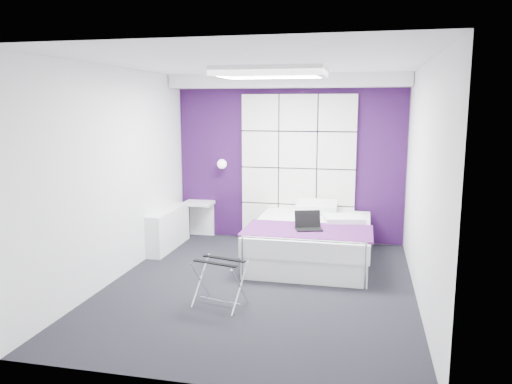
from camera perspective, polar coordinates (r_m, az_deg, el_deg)
floor at (r=6.09m, az=0.44°, el=-10.70°), size 4.40×4.40×0.00m
ceiling at (r=5.72m, az=0.48°, el=14.50°), size 4.40×4.40×0.00m
wall_back at (r=7.91m, az=3.79°, el=3.75°), size 3.60×0.00×3.60m
wall_left at (r=6.38m, az=-15.57°, el=1.96°), size 0.00×4.40×4.40m
wall_right at (r=5.67m, az=18.55°, el=0.86°), size 0.00×4.40×4.40m
accent_wall at (r=7.90m, az=3.78°, el=3.74°), size 3.58×0.02×2.58m
soffit at (r=7.63m, az=3.60°, el=12.56°), size 3.58×0.50×0.20m
headboard at (r=7.84m, az=4.79°, el=2.73°), size 1.80×0.08×2.30m
skylight at (r=6.30m, az=1.65°, el=13.61°), size 1.36×0.86×0.12m
wall_lamp at (r=8.01m, az=-3.83°, el=3.25°), size 0.15×0.15×0.15m
radiator at (r=7.67m, az=-9.95°, el=-4.15°), size 0.22×1.20×0.60m
bed at (r=7.01m, az=6.35°, el=-5.46°), size 1.64×1.98×0.70m
nightstand at (r=8.19m, az=-6.55°, el=-1.26°), size 0.46×0.36×0.05m
luggage_rack at (r=5.46m, az=-4.14°, el=-10.33°), size 0.51×0.38×0.50m
laptop at (r=6.50m, az=6.09°, el=-3.75°), size 0.33×0.24×0.24m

